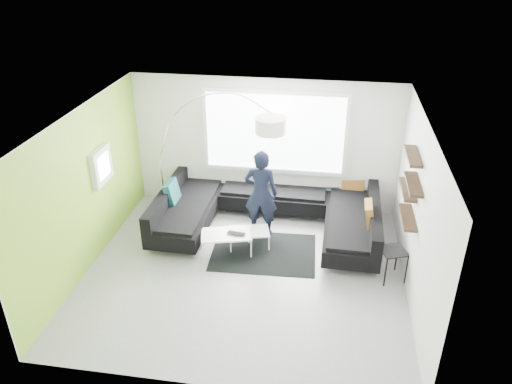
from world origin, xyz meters
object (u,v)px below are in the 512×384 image
arc_lamp (160,156)px  side_table (391,264)px  sectional_sofa (268,212)px  coffee_table (238,240)px  laptop (235,235)px  person (261,193)px

arc_lamp → side_table: 4.86m
sectional_sofa → coffee_table: 0.93m
sectional_sofa → arc_lamp: bearing=175.4°
side_table → arc_lamp: bearing=161.9°
coffee_table → side_table: 2.80m
coffee_table → arc_lamp: arc_lamp is taller
side_table → coffee_table: bearing=170.1°
side_table → laptop: 2.79m
coffee_table → arc_lamp: bearing=136.3°
sectional_sofa → side_table: 2.61m
arc_lamp → sectional_sofa: bearing=-2.0°
side_table → laptop: bearing=173.5°
arc_lamp → coffee_table: bearing=-25.9°
coffee_table → person: bearing=47.1°
sectional_sofa → side_table: size_ratio=7.46×
arc_lamp → person: size_ratio=1.54×
arc_lamp → laptop: 2.29m
coffee_table → person: 0.99m
arc_lamp → side_table: bearing=-14.4°
sectional_sofa → laptop: size_ratio=11.84×
coffee_table → arc_lamp: (-1.75, 0.99, 1.17)m
coffee_table → arc_lamp: size_ratio=0.44×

